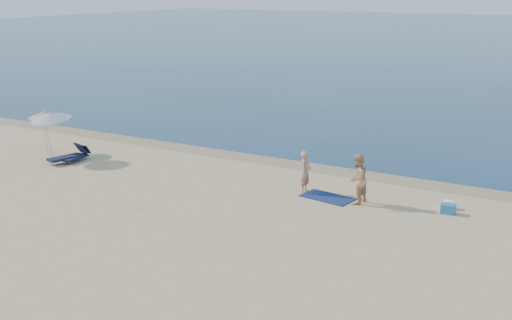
{
  "coord_description": "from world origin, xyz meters",
  "views": [
    {
      "loc": [
        12.45,
        -6.1,
        7.99
      ],
      "look_at": [
        -0.15,
        16.0,
        1.0
      ],
      "focal_mm": 45.0,
      "sensor_mm": 36.0,
      "label": 1
    }
  ],
  "objects_px": {
    "person_right": "(357,179)",
    "person_left": "(306,172)",
    "blue_cooler": "(448,209)",
    "umbrella_near": "(51,116)"
  },
  "relations": [
    {
      "from": "umbrella_near",
      "to": "blue_cooler",
      "type": "bearing_deg",
      "value": 15.17
    },
    {
      "from": "person_right",
      "to": "person_left",
      "type": "bearing_deg",
      "value": -87.7
    },
    {
      "from": "blue_cooler",
      "to": "umbrella_near",
      "type": "height_order",
      "value": "umbrella_near"
    },
    {
      "from": "person_left",
      "to": "person_right",
      "type": "distance_m",
      "value": 2.27
    },
    {
      "from": "blue_cooler",
      "to": "umbrella_near",
      "type": "xyz_separation_m",
      "value": [
        -17.98,
        -1.7,
        1.91
      ]
    },
    {
      "from": "person_left",
      "to": "blue_cooler",
      "type": "xyz_separation_m",
      "value": [
        5.54,
        0.33,
        -0.66
      ]
    },
    {
      "from": "person_left",
      "to": "blue_cooler",
      "type": "bearing_deg",
      "value": -91.52
    },
    {
      "from": "person_right",
      "to": "umbrella_near",
      "type": "bearing_deg",
      "value": -76.96
    },
    {
      "from": "person_left",
      "to": "umbrella_near",
      "type": "relative_size",
      "value": 0.69
    },
    {
      "from": "person_right",
      "to": "umbrella_near",
      "type": "relative_size",
      "value": 0.79
    }
  ]
}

